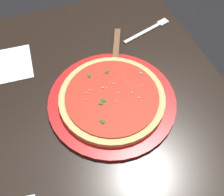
{
  "coord_description": "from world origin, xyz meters",
  "views": [
    {
      "loc": [
        0.37,
        -0.11,
        1.38
      ],
      "look_at": [
        -0.02,
        0.04,
        0.78
      ],
      "focal_mm": 43.83,
      "sensor_mm": 36.0,
      "label": 1
    }
  ],
  "objects": [
    {
      "name": "serving_plate",
      "position": [
        -0.02,
        0.04,
        0.77
      ],
      "size": [
        0.35,
        0.35,
        0.01
      ],
      "primitive_type": "cylinder",
      "color": "red",
      "rests_on": "restaurant_table"
    },
    {
      "name": "restaurant_table",
      "position": [
        0.0,
        0.0,
        0.6
      ],
      "size": [
        0.97,
        0.74,
        0.76
      ],
      "color": "black",
      "rests_on": "ground_plane"
    },
    {
      "name": "pizza",
      "position": [
        -0.02,
        0.04,
        0.78
      ],
      "size": [
        0.28,
        0.28,
        0.02
      ],
      "color": "#DBB26B",
      "rests_on": "serving_plate"
    },
    {
      "name": "fork",
      "position": [
        -0.25,
        0.25,
        0.76
      ],
      "size": [
        0.07,
        0.18,
        0.0
      ],
      "color": "silver",
      "rests_on": "restaurant_table"
    },
    {
      "name": "pizza_server",
      "position": [
        -0.17,
        0.1,
        0.78
      ],
      "size": [
        0.22,
        0.13,
        0.01
      ],
      "color": "silver",
      "rests_on": "serving_plate"
    },
    {
      "name": "napkin_loose_left",
      "position": [
        -0.26,
        -0.21,
        0.76
      ],
      "size": [
        0.15,
        0.15,
        0.0
      ],
      "primitive_type": "cube",
      "rotation": [
        0.0,
        0.0,
        -0.07
      ],
      "color": "white",
      "rests_on": "restaurant_table"
    },
    {
      "name": "ground_plane",
      "position": [
        0.0,
        0.0,
        0.0
      ],
      "size": [
        5.0,
        5.0,
        0.0
      ],
      "primitive_type": "plane",
      "color": "black"
    }
  ]
}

